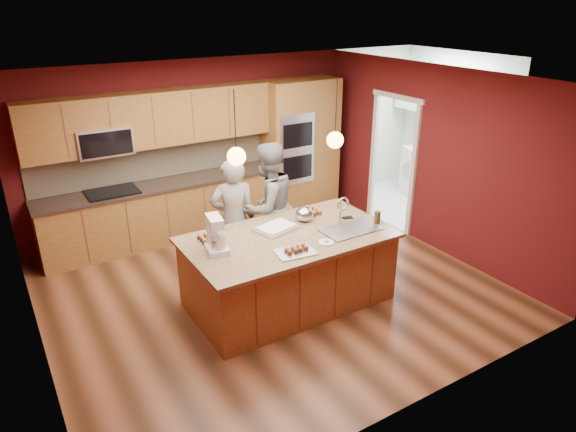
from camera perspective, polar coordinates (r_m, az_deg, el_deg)
floor at (r=6.84m, az=-1.83°, el=-8.10°), size 5.50×5.50×0.00m
ceiling at (r=5.91m, az=-2.17°, el=14.87°), size 5.50×5.50×0.00m
wall_back at (r=8.41m, az=-10.53°, el=7.62°), size 5.50×0.00×5.50m
wall_front at (r=4.46m, az=14.29°, el=-7.26°), size 5.50×0.00×5.50m
wall_left at (r=5.55m, az=-27.50°, el=-3.00°), size 0.00×5.00×5.00m
wall_right at (r=7.90m, az=15.71°, el=6.12°), size 0.00×5.00×5.00m
cabinet_run at (r=8.08m, az=-14.15°, el=3.94°), size 3.74×0.64×2.30m
oven_column at (r=9.01m, az=1.34°, el=7.72°), size 1.30×0.62×2.30m
doorway_trim at (r=8.51m, az=11.52°, el=5.61°), size 0.08×1.11×2.20m
laundry_room at (r=9.71m, az=17.58°, el=12.65°), size 2.60×2.70×2.70m
pendant_left at (r=5.48m, az=-5.75°, el=6.63°), size 0.20×0.20×0.80m
pendant_right at (r=6.12m, az=5.25°, el=8.44°), size 0.20×0.20×0.80m
island at (r=6.36m, az=0.18°, el=-5.82°), size 2.48×1.39×1.29m
person_left at (r=6.83m, az=-6.07°, el=-0.35°), size 0.70×0.55×1.68m
person_right at (r=7.02m, az=-2.25°, el=1.00°), size 1.01×0.86×1.81m
stand_mixer at (r=5.76m, az=-8.04°, el=-2.30°), size 0.27×0.34×0.42m
sheet_cake at (r=6.32m, az=-1.31°, el=-1.31°), size 0.57×0.48×0.05m
cooling_rack at (r=5.75m, az=0.77°, el=-4.03°), size 0.47×0.36×0.02m
mixing_bowl at (r=6.53m, az=1.83°, el=0.20°), size 0.23×0.23×0.19m
plate at (r=5.99m, az=4.25°, el=-2.94°), size 0.18×0.18×0.01m
tumbler at (r=6.57m, az=9.88°, el=-0.15°), size 0.08×0.08×0.16m
phone at (r=6.68m, az=6.61°, el=-0.18°), size 0.15×0.11×0.01m
cupcakes_left at (r=6.11m, az=-8.87°, el=-2.36°), size 0.23×0.23×0.07m
cupcakes_rack at (r=5.74m, az=0.97°, el=-3.65°), size 0.28×0.14×0.06m
cupcakes_right at (r=6.76m, az=2.51°, el=0.53°), size 0.25×0.25×0.08m
washer at (r=9.74m, az=17.48°, el=3.69°), size 0.69×0.70×0.96m
dryer at (r=10.24m, az=14.46°, el=4.83°), size 0.72×0.73×0.91m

